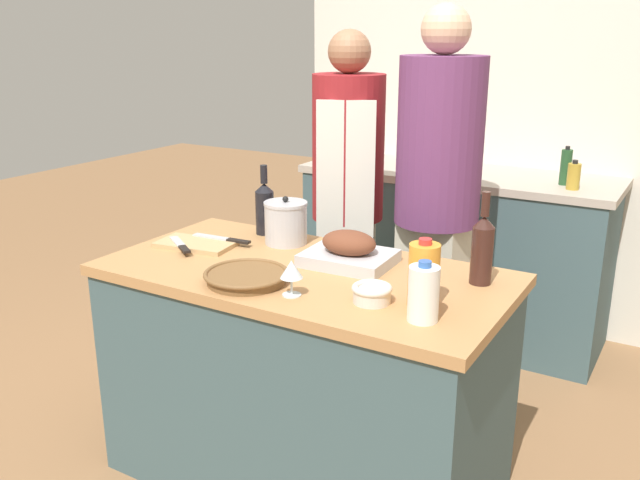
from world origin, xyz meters
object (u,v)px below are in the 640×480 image
wine_bottle_green (482,248)px  stock_pot (286,223)px  juice_jug (424,275)px  knife_chef (223,239)px  condiment_bottle_tall (574,176)px  wine_glass_left (291,271)px  knife_paring (181,245)px  person_cook_guest (437,194)px  cutting_board (196,244)px  person_cook_aproned (348,193)px  condiment_bottle_extra (566,167)px  milk_jug (424,293)px  condiment_bottle_short (414,153)px  mixing_bowl (372,293)px  wine_bottle_dark (265,207)px  wicker_basket (246,276)px  roasting_pan (349,252)px

wine_bottle_green → stock_pot: bearing=177.1°
wine_bottle_green → juice_jug: bearing=-108.5°
knife_chef → condiment_bottle_tall: condiment_bottle_tall is taller
wine_glass_left → knife_chef: wine_glass_left is taller
knife_paring → person_cook_guest: bearing=51.3°
cutting_board → person_cook_aproned: size_ratio=0.19×
condiment_bottle_extra → wine_bottle_green: bearing=-89.4°
milk_jug → condiment_bottle_tall: 1.66m
wine_bottle_green → knife_chef: size_ratio=1.21×
knife_paring → person_cook_aproned: person_cook_aproned is taller
knife_chef → condiment_bottle_short: 1.61m
mixing_bowl → knife_chef: (-0.78, 0.24, -0.01)m
mixing_bowl → condiment_bottle_tall: (0.28, 1.61, 0.11)m
wine_bottle_green → person_cook_guest: person_cook_guest is taller
wine_bottle_dark → condiment_bottle_extra: 1.57m
mixing_bowl → wicker_basket: bearing=-172.5°
roasting_pan → knife_paring: size_ratio=1.63×
roasting_pan → condiment_bottle_short: (-0.42, 1.56, 0.09)m
roasting_pan → cutting_board: bearing=-168.9°
wicker_basket → knife_chef: (-0.34, 0.30, -0.00)m
wicker_basket → wine_bottle_green: wine_bottle_green is taller
wine_glass_left → person_cook_guest: bearing=85.7°
condiment_bottle_short → milk_jug: bearing=-66.0°
wine_bottle_dark → condiment_bottle_short: size_ratio=2.22×
wine_glass_left → condiment_bottle_short: bearing=101.9°
milk_jug → person_cook_guest: size_ratio=0.10×
milk_jug → wine_glass_left: 0.44m
knife_chef → person_cook_guest: person_cook_guest is taller
knife_chef → condiment_bottle_extra: (1.01, 1.46, 0.15)m
cutting_board → knife_paring: (-0.02, -0.07, 0.01)m
knife_paring → stock_pot: bearing=43.3°
wine_glass_left → person_cook_aproned: 1.14m
milk_jug → wine_glass_left: (-0.44, -0.03, 0.00)m
wine_bottle_green → wine_glass_left: wine_bottle_green is taller
knife_chef → person_cook_aproned: 0.77m
wicker_basket → mixing_bowl: 0.45m
knife_chef → condiment_bottle_short: size_ratio=2.00×
cutting_board → wine_glass_left: 0.66m
person_cook_aproned → wine_bottle_green: bearing=-61.6°
mixing_bowl → roasting_pan: bearing=129.7°
knife_paring → person_cook_guest: person_cook_guest is taller
roasting_pan → knife_paring: roasting_pan is taller
roasting_pan → condiment_bottle_tall: (0.52, 1.33, 0.09)m
stock_pot → milk_jug: bearing=-29.3°
wicker_basket → condiment_bottle_extra: condiment_bottle_extra is taller
person_cook_guest → cutting_board: bearing=-119.5°
milk_jug → wine_bottle_dark: size_ratio=0.63×
cutting_board → wine_bottle_green: 1.12m
milk_jug → condiment_bottle_extra: bearing=88.9°
wicker_basket → stock_pot: (-0.13, 0.44, 0.06)m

